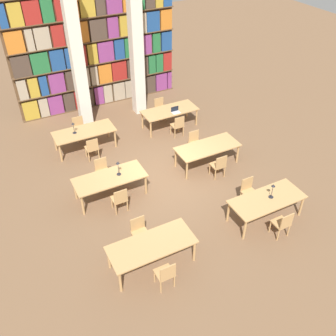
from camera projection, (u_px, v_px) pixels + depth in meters
name	position (u px, v px, depth m)	size (l,w,h in m)	color
ground_plane	(164.00, 179.00, 12.28)	(40.00, 40.00, 0.00)	brown
bookshelf_bank	(96.00, 43.00, 14.87)	(6.84, 0.35, 5.50)	brown
pillar_left	(76.00, 51.00, 13.27)	(0.45, 0.45, 6.00)	silver
pillar_center	(136.00, 40.00, 14.11)	(0.45, 0.45, 6.00)	silver
reading_table_0	(152.00, 246.00, 9.17)	(2.16, 0.93, 0.74)	tan
chair_0	(166.00, 274.00, 8.76)	(0.42, 0.40, 0.87)	tan
chair_1	(140.00, 232.00, 9.82)	(0.42, 0.40, 0.87)	tan
reading_table_1	(267.00, 201.00, 10.47)	(2.16, 0.93, 0.74)	tan
chair_2	(283.00, 223.00, 10.05)	(0.42, 0.40, 0.87)	tan
chair_3	(249.00, 191.00, 11.11)	(0.42, 0.40, 0.87)	tan
desk_lamp_0	(273.00, 189.00, 10.29)	(0.14, 0.14, 0.47)	#232328
reading_table_2	(110.00, 179.00, 11.23)	(2.16, 0.93, 0.74)	tan
chair_4	(120.00, 199.00, 10.82)	(0.42, 0.40, 0.87)	tan
chair_5	(102.00, 171.00, 11.88)	(0.42, 0.40, 0.87)	tan
desk_lamp_1	(118.00, 166.00, 11.09)	(0.14, 0.14, 0.48)	#232328
reading_table_3	(207.00, 148.00, 12.53)	(2.16, 0.93, 0.74)	tan
chair_6	(219.00, 165.00, 12.11)	(0.42, 0.40, 0.87)	tan
chair_7	(195.00, 142.00, 13.17)	(0.42, 0.40, 0.87)	tan
reading_table_4	(84.00, 133.00, 13.29)	(2.16, 0.93, 0.74)	tan
chair_8	(92.00, 148.00, 12.89)	(0.42, 0.40, 0.87)	tan
chair_9	(79.00, 128.00, 13.95)	(0.42, 0.40, 0.87)	tan
desk_lamp_2	(73.00, 126.00, 12.97)	(0.14, 0.14, 0.43)	#232328
reading_table_5	(170.00, 112.00, 14.52)	(2.16, 0.93, 0.74)	tan
chair_10	(178.00, 125.00, 14.10)	(0.42, 0.40, 0.87)	tan
chair_11	(160.00, 108.00, 15.15)	(0.42, 0.40, 0.87)	tan
laptop	(176.00, 111.00, 14.30)	(0.32, 0.22, 0.21)	silver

